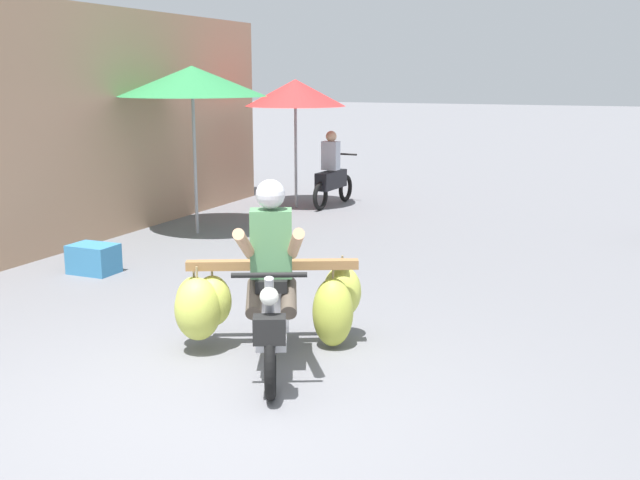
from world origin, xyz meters
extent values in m
plane|color=slate|center=(0.00, 0.00, 0.00)|extent=(120.00, 120.00, 0.00)
torus|color=black|center=(0.33, 0.34, 0.28)|extent=(0.31, 0.54, 0.56)
torus|color=black|center=(-0.19, 1.42, 0.28)|extent=(0.31, 0.54, 0.56)
cube|color=silver|center=(0.11, 0.79, 0.32)|extent=(0.46, 0.61, 0.08)
cube|color=silver|center=(-0.06, 1.15, 0.50)|extent=(0.53, 0.70, 0.36)
cube|color=black|center=(-0.03, 1.08, 0.72)|extent=(0.49, 0.65, 0.10)
cylinder|color=gray|center=(0.30, 0.39, 0.62)|extent=(0.19, 0.29, 0.69)
cylinder|color=black|center=(0.32, 0.36, 0.96)|extent=(0.52, 0.28, 0.04)
sphere|color=silver|center=(0.35, 0.29, 0.82)|extent=(0.14, 0.14, 0.14)
cube|color=black|center=(0.37, 0.25, 0.58)|extent=(0.29, 0.25, 0.20)
cube|color=silver|center=(0.33, 0.34, 0.58)|extent=(0.21, 0.30, 0.04)
cube|color=olive|center=(-0.13, 1.29, 0.78)|extent=(1.40, 0.74, 0.08)
cube|color=olive|center=(-0.21, 1.45, 0.75)|extent=(1.25, 0.66, 0.06)
ellipsoid|color=#C1CB51|center=(0.32, 1.81, 0.45)|extent=(0.43, 0.40, 0.48)
cylinder|color=#998459|center=(0.32, 1.81, 0.73)|extent=(0.02, 0.02, 0.13)
ellipsoid|color=#C1CB51|center=(-0.61, 1.08, 0.45)|extent=(0.39, 0.37, 0.46)
cylinder|color=#998459|center=(-0.61, 1.08, 0.72)|extent=(0.02, 0.02, 0.14)
ellipsoid|color=#B5BF45|center=(0.34, 1.53, 0.33)|extent=(0.46, 0.44, 0.63)
cylinder|color=#998459|center=(0.34, 1.53, 0.70)|extent=(0.02, 0.02, 0.18)
ellipsoid|color=#C0CB50|center=(-0.68, 0.93, 0.41)|extent=(0.55, 0.54, 0.56)
cylinder|color=#998459|center=(-0.68, 0.93, 0.72)|extent=(0.02, 0.02, 0.13)
ellipsoid|color=#B6C146|center=(-0.80, 1.07, 0.40)|extent=(0.41, 0.39, 0.51)
cylinder|color=#998459|center=(-0.80, 1.07, 0.71)|extent=(0.02, 0.02, 0.17)
cube|color=#4C7F51|center=(0.02, 0.97, 1.05)|extent=(0.40, 0.35, 0.56)
sphere|color=silver|center=(0.03, 0.95, 1.46)|extent=(0.24, 0.24, 0.24)
cylinder|color=tan|center=(0.35, 0.75, 1.11)|extent=(0.44, 0.67, 0.39)
cylinder|color=tan|center=(-0.01, 0.58, 1.11)|extent=(0.35, 0.70, 0.39)
cylinder|color=#4C4238|center=(0.20, 0.92, 0.62)|extent=(0.31, 0.45, 0.27)
cylinder|color=#4C4238|center=(-0.05, 0.80, 0.62)|extent=(0.31, 0.45, 0.27)
torus|color=black|center=(-2.54, 9.14, 0.26)|extent=(0.10, 0.52, 0.52)
torus|color=black|center=(-2.59, 8.04, 0.26)|extent=(0.10, 0.52, 0.52)
cube|color=black|center=(-2.57, 8.49, 0.50)|extent=(0.28, 0.91, 0.32)
cylinder|color=black|center=(-2.54, 9.09, 0.92)|extent=(0.50, 0.06, 0.04)
cube|color=#B2B7C6|center=(-2.57, 8.47, 0.95)|extent=(0.31, 0.21, 0.52)
sphere|color=tan|center=(-2.57, 8.49, 1.30)|extent=(0.20, 0.20, 0.20)
cube|color=tan|center=(-6.29, 4.88, 1.69)|extent=(3.57, 8.39, 3.38)
cylinder|color=#99999E|center=(-3.54, 5.42, 1.09)|extent=(0.05, 0.05, 2.18)
cone|color=#2D8447|center=(-3.54, 5.42, 2.31)|extent=(2.23, 2.23, 0.45)
cylinder|color=#99999E|center=(-3.14, 8.18, 0.97)|extent=(0.05, 0.05, 1.95)
cone|color=red|center=(-3.14, 8.18, 2.08)|extent=(1.81, 1.81, 0.48)
cube|color=teal|center=(-3.38, 2.82, 0.18)|extent=(0.56, 0.40, 0.36)
camera|label=1|loc=(2.82, -4.49, 2.40)|focal=42.98mm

